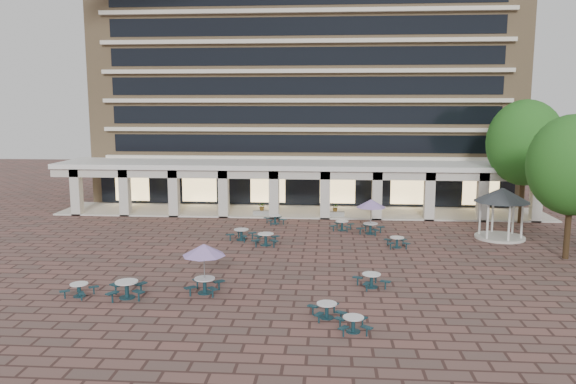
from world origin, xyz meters
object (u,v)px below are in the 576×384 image
Objects in this scene: picnic_table_1 at (127,288)px; picnic_table_2 at (327,309)px; gazebo at (502,201)px; planter_left at (262,211)px; picnic_table_3 at (353,323)px; planter_right at (335,212)px.

picnic_table_1 reaches higher than picnic_table_2.
gazebo is at bearing 36.07° from picnic_table_2.
planter_left is at bearing 159.57° from gazebo.
picnic_table_3 is at bearing -31.09° from picnic_table_1.
picnic_table_2 is at bearing -76.07° from planter_left.
gazebo is (21.81, 13.97, 2.20)m from picnic_table_1.
picnic_table_2 is (9.73, -1.89, -0.09)m from picnic_table_1.
gazebo reaches higher than picnic_table_3.
planter_right is (-0.52, 23.90, 0.05)m from picnic_table_3.
planter_right is at bearing 84.07° from picnic_table_3.
planter_left is (4.17, 20.55, -0.03)m from picnic_table_1.
picnic_table_2 is 1.20× the size of planter_right.
picnic_table_2 is 1.83m from picnic_table_3.
gazebo reaches higher than picnic_table_1.
planter_left reaches higher than picnic_table_1.
picnic_table_1 is 1.35× the size of picnic_table_3.
planter_left reaches higher than planter_right.
picnic_table_1 is 11.35m from picnic_table_3.
picnic_table_1 is at bearing -147.36° from gazebo.
picnic_table_2 is 23.12m from planter_left.
planter_left is at bearing 64.64° from picnic_table_1.
picnic_table_3 is (10.84, -3.35, -0.11)m from picnic_table_1.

